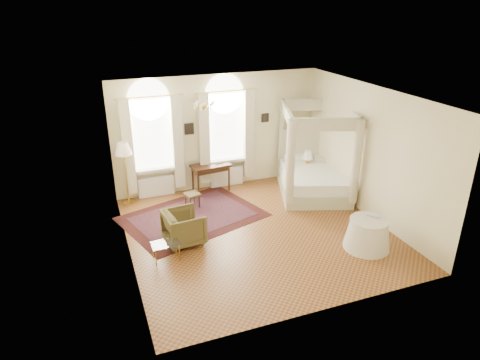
% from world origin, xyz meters
% --- Properties ---
extents(ground, '(6.00, 6.00, 0.00)m').
position_xyz_m(ground, '(0.00, 0.00, 0.00)').
color(ground, brown).
rests_on(ground, ground).
extents(room_walls, '(6.00, 6.00, 6.00)m').
position_xyz_m(room_walls, '(0.00, 0.00, 1.98)').
color(room_walls, '#F6E4BB').
rests_on(room_walls, ground).
extents(window_left, '(1.62, 0.27, 3.29)m').
position_xyz_m(window_left, '(-1.90, 2.87, 1.49)').
color(window_left, white).
rests_on(window_left, room_walls).
extents(window_right, '(1.62, 0.27, 3.29)m').
position_xyz_m(window_right, '(0.20, 2.87, 1.49)').
color(window_right, white).
rests_on(window_right, room_walls).
extents(chandelier, '(0.51, 0.45, 0.50)m').
position_xyz_m(chandelier, '(-0.90, 1.20, 2.91)').
color(chandelier, gold).
rests_on(chandelier, room_walls).
extents(wall_pictures, '(2.54, 0.03, 0.39)m').
position_xyz_m(wall_pictures, '(0.09, 2.97, 1.89)').
color(wall_pictures, black).
rests_on(wall_pictures, room_walls).
extents(canopy_bed, '(2.51, 2.77, 2.50)m').
position_xyz_m(canopy_bed, '(2.35, 1.51, 0.57)').
color(canopy_bed, beige).
rests_on(canopy_bed, ground).
extents(nightstand, '(0.55, 0.52, 0.62)m').
position_xyz_m(nightstand, '(2.57, 2.10, 0.31)').
color(nightstand, '#341A0E').
rests_on(nightstand, ground).
extents(nightstand_lamp, '(0.30, 0.30, 0.44)m').
position_xyz_m(nightstand_lamp, '(2.49, 2.14, 0.91)').
color(nightstand_lamp, gold).
rests_on(nightstand_lamp, nightstand).
extents(writing_desk, '(1.14, 0.68, 0.81)m').
position_xyz_m(writing_desk, '(-0.34, 2.70, 0.70)').
color(writing_desk, '#341A0E').
rests_on(writing_desk, ground).
extents(laptop, '(0.33, 0.25, 0.02)m').
position_xyz_m(laptop, '(-0.07, 2.77, 0.83)').
color(laptop, black).
rests_on(laptop, writing_desk).
extents(stool, '(0.44, 0.44, 0.41)m').
position_xyz_m(stool, '(-1.13, 1.84, 0.34)').
color(stool, '#4F4121').
rests_on(stool, ground).
extents(armchair, '(0.94, 0.91, 0.78)m').
position_xyz_m(armchair, '(-1.76, 0.17, 0.39)').
color(armchair, '#4C4220').
rests_on(armchair, ground).
extents(coffee_table, '(0.59, 0.42, 0.40)m').
position_xyz_m(coffee_table, '(-2.30, -0.40, 0.36)').
color(coffee_table, silver).
rests_on(coffee_table, ground).
extents(floor_lamp, '(0.45, 0.45, 1.75)m').
position_xyz_m(floor_lamp, '(-2.70, 2.70, 1.49)').
color(floor_lamp, gold).
rests_on(floor_lamp, ground).
extents(oriental_rug, '(3.93, 3.32, 0.01)m').
position_xyz_m(oriental_rug, '(-1.27, 1.30, 0.01)').
color(oriental_rug, '#3A120D').
rests_on(oriental_rug, ground).
extents(side_table, '(1.03, 1.03, 0.70)m').
position_xyz_m(side_table, '(2.02, -1.50, 0.35)').
color(side_table, white).
rests_on(side_table, ground).
extents(book, '(0.34, 0.35, 0.03)m').
position_xyz_m(book, '(2.16, -1.43, 0.72)').
color(book, black).
rests_on(book, side_table).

